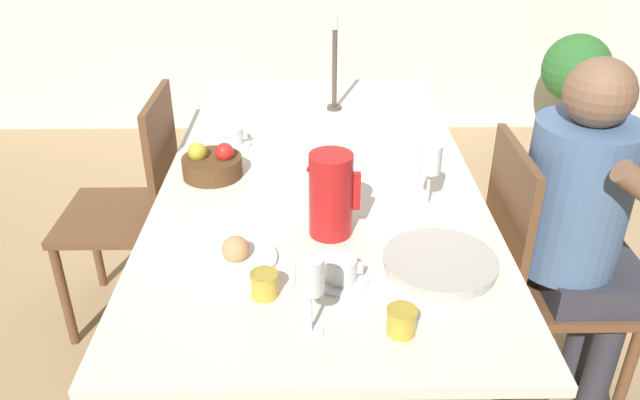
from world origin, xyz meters
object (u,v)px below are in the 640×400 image
fruit_bowl (212,164)px  candlestick_tall (335,73)px  chair_opposite (136,206)px  wine_glass_juice (310,279)px  teacup_near_person (341,272)px  jam_jar_amber (264,283)px  person_seated (583,219)px  jam_jar_red (402,320)px  chair_person_side (538,273)px  teacup_across (232,137)px  potted_plant (575,77)px  serving_tray (440,262)px  wine_glass_water (431,162)px  red_pitcher (331,194)px  bread_plate (236,255)px

fruit_bowl → candlestick_tall: 0.75m
chair_opposite → wine_glass_juice: size_ratio=4.73×
teacup_near_person → jam_jar_amber: 0.19m
person_seated → jam_jar_red: 0.80m
chair_person_side → teacup_across: chair_person_side is taller
teacup_near_person → potted_plant: teacup_near_person is taller
teacup_near_person → wine_glass_juice: bearing=-111.5°
teacup_near_person → teacup_across: size_ratio=1.00×
teacup_near_person → teacup_across: 0.91m
teacup_near_person → potted_plant: bearing=57.7°
serving_tray → jam_jar_amber: 0.45m
candlestick_tall → wine_glass_water: bearing=-73.1°
person_seated → red_pitcher: 0.77m
chair_person_side → person_seated: size_ratio=0.78×
chair_person_side → teacup_across: (-1.00, 0.49, 0.26)m
fruit_bowl → jam_jar_amber: bearing=-71.7°
fruit_bowl → candlestick_tall: (0.42, 0.61, 0.11)m
teacup_across → serving_tray: teacup_across is taller
chair_person_side → teacup_across: bearing=-116.0°
person_seated → teacup_near_person: (-0.73, -0.32, 0.05)m
red_pitcher → teacup_near_person: bearing=-85.1°
chair_opposite → jam_jar_red: 1.34m
candlestick_tall → jam_jar_red: bearing=-85.8°
jam_jar_red → chair_person_side: bearing=46.3°
serving_tray → potted_plant: (1.28, 2.38, -0.28)m
wine_glass_water → fruit_bowl: bearing=162.0°
red_pitcher → wine_glass_water: size_ratio=1.19×
wine_glass_water → bread_plate: wine_glass_water is taller
potted_plant → wine_glass_juice: bearing=-121.6°
teacup_near_person → chair_opposite: bearing=132.5°
red_pitcher → teacup_near_person: red_pitcher is taller
serving_tray → candlestick_tall: 1.17m
chair_person_side → jam_jar_amber: (-0.82, -0.41, 0.27)m
red_pitcher → wine_glass_water: 0.33m
jam_jar_amber → fruit_bowl: bearing=108.3°
candlestick_tall → chair_person_side: bearing=-53.8°
teacup_across → serving_tray: bearing=-52.0°
red_pitcher → jam_jar_red: 0.45m
chair_person_side → serving_tray: bearing=-52.6°
bread_plate → chair_person_side: bearing=16.0°
red_pitcher → wine_glass_juice: size_ratio=1.21×
wine_glass_water → serving_tray: wine_glass_water is taller
person_seated → bread_plate: size_ratio=5.66×
bread_plate → potted_plant: bearing=52.4°
wine_glass_water → teacup_near_person: 0.47m
wine_glass_juice → bread_plate: bearing=124.5°
chair_opposite → teacup_across: size_ratio=6.85×
chair_person_side → teacup_near_person: chair_person_side is taller
wine_glass_juice → teacup_near_person: bearing=68.5°
teacup_across → fruit_bowl: fruit_bowl is taller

